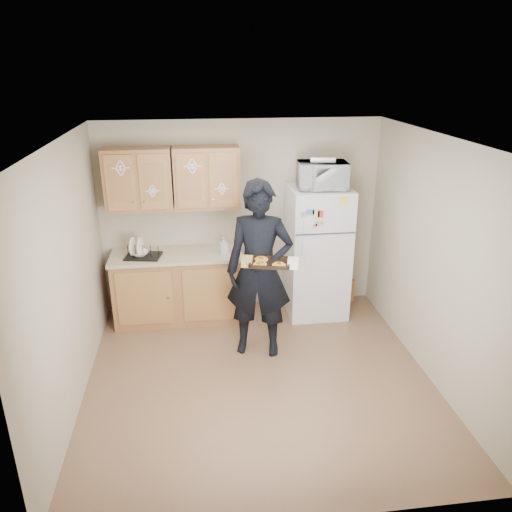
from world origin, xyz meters
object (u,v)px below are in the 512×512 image
object	(u,v)px
microwave	(322,175)
dish_rack	(143,250)
baking_tray	(270,263)
refrigerator	(317,252)
person	(259,270)

from	to	relation	value
microwave	dish_rack	world-z (taller)	microwave
baking_tray	microwave	xyz separation A→B (m)	(0.81, 1.11, 0.66)
refrigerator	baking_tray	size ratio (longest dim) A/B	4.10
baking_tray	microwave	world-z (taller)	microwave
refrigerator	microwave	distance (m)	1.01
refrigerator	baking_tray	distance (m)	1.45
refrigerator	baking_tray	xyz separation A→B (m)	(-0.80, -1.16, 0.36)
baking_tray	person	bearing A→B (deg)	117.23
microwave	person	bearing A→B (deg)	-133.27
refrigerator	microwave	xyz separation A→B (m)	(0.01, -0.05, 1.01)
refrigerator	baking_tray	bearing A→B (deg)	-124.65
person	refrigerator	bearing A→B (deg)	58.47
dish_rack	refrigerator	bearing A→B (deg)	0.23
microwave	dish_rack	distance (m)	2.37
microwave	dish_rack	bearing A→B (deg)	-177.29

